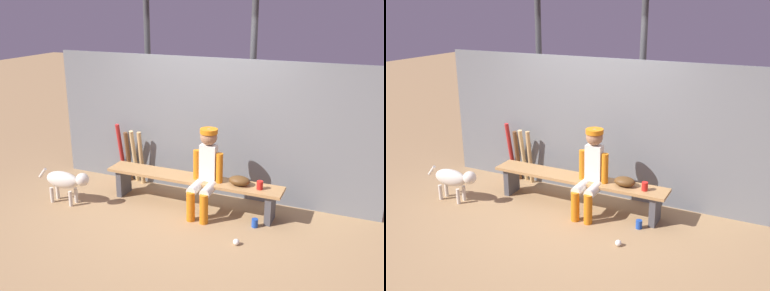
# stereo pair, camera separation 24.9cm
# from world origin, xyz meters

# --- Properties ---
(ground_plane) EXTENTS (30.00, 30.00, 0.00)m
(ground_plane) POSITION_xyz_m (0.00, 0.00, 0.00)
(ground_plane) COLOR #9E7A51
(chainlink_fence) EXTENTS (4.82, 0.03, 1.97)m
(chainlink_fence) POSITION_xyz_m (0.00, 0.55, 0.99)
(chainlink_fence) COLOR slate
(chainlink_fence) RESTS_ON ground_plane
(dugout_bench) EXTENTS (2.46, 0.36, 0.43)m
(dugout_bench) POSITION_xyz_m (0.00, 0.00, 0.34)
(dugout_bench) COLOR #AD7F4C
(dugout_bench) RESTS_ON ground_plane
(player_seated) EXTENTS (0.41, 0.55, 1.14)m
(player_seated) POSITION_xyz_m (0.24, -0.11, 0.62)
(player_seated) COLOR silver
(player_seated) RESTS_ON ground_plane
(baseball_glove) EXTENTS (0.28, 0.20, 0.12)m
(baseball_glove) POSITION_xyz_m (0.66, 0.00, 0.49)
(baseball_glove) COLOR #593819
(baseball_glove) RESTS_ON dugout_bench
(bat_wood_tan) EXTENTS (0.07, 0.15, 0.85)m
(bat_wood_tan) POSITION_xyz_m (-1.02, 0.42, 0.42)
(bat_wood_tan) COLOR tan
(bat_wood_tan) RESTS_ON ground_plane
(bat_wood_natural) EXTENTS (0.08, 0.24, 0.86)m
(bat_wood_natural) POSITION_xyz_m (-1.15, 0.44, 0.43)
(bat_wood_natural) COLOR tan
(bat_wood_natural) RESTS_ON ground_plane
(bat_wood_dark) EXTENTS (0.07, 0.18, 0.82)m
(bat_wood_dark) POSITION_xyz_m (-1.26, 0.44, 0.41)
(bat_wood_dark) COLOR brown
(bat_wood_dark) RESTS_ON ground_plane
(bat_aluminum_red) EXTENTS (0.09, 0.20, 0.92)m
(bat_aluminum_red) POSITION_xyz_m (-1.40, 0.46, 0.46)
(bat_aluminum_red) COLOR #B22323
(bat_aluminum_red) RESTS_ON ground_plane
(baseball) EXTENTS (0.07, 0.07, 0.07)m
(baseball) POSITION_xyz_m (0.87, -0.72, 0.04)
(baseball) COLOR white
(baseball) RESTS_ON ground_plane
(cup_on_ground) EXTENTS (0.08, 0.08, 0.11)m
(cup_on_ground) POSITION_xyz_m (0.95, -0.22, 0.06)
(cup_on_ground) COLOR #1E47AD
(cup_on_ground) RESTS_ON ground_plane
(cup_on_bench) EXTENTS (0.08, 0.08, 0.11)m
(cup_on_bench) POSITION_xyz_m (0.94, -0.03, 0.49)
(cup_on_bench) COLOR red
(cup_on_bench) RESTS_ON dugout_bench
(dog) EXTENTS (0.84, 0.20, 0.49)m
(dog) POSITION_xyz_m (-1.64, -0.59, 0.34)
(dog) COLOR beige
(dog) RESTS_ON ground_plane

